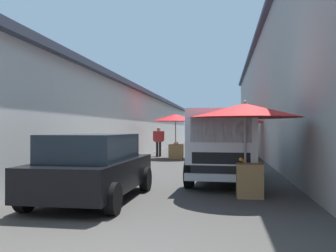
# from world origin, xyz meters

# --- Properties ---
(ground) EXTENTS (90.00, 90.00, 0.00)m
(ground) POSITION_xyz_m (13.50, 0.00, 0.00)
(ground) COLOR #3D3A38
(building_left_whitewash) EXTENTS (49.80, 7.50, 3.90)m
(building_left_whitewash) POSITION_xyz_m (15.75, 6.83, 1.96)
(building_left_whitewash) COLOR silver
(building_left_whitewash) RESTS_ON ground
(building_right_concrete) EXTENTS (49.80, 7.50, 6.92)m
(building_right_concrete) POSITION_xyz_m (15.75, -6.83, 3.47)
(building_right_concrete) COLOR gray
(building_right_concrete) RESTS_ON ground
(fruit_stall_mid_lane) EXTENTS (2.63, 2.63, 2.42)m
(fruit_stall_mid_lane) POSITION_xyz_m (15.92, -2.24, 1.91)
(fruit_stall_mid_lane) COLOR #9E9EA3
(fruit_stall_mid_lane) RESTS_ON ground
(fruit_stall_near_left) EXTENTS (2.17, 2.17, 2.27)m
(fruit_stall_near_left) POSITION_xyz_m (19.97, -1.80, 1.70)
(fruit_stall_near_left) COLOR #9E9EA3
(fruit_stall_near_left) RESTS_ON ground
(fruit_stall_near_right) EXTENTS (2.62, 2.62, 2.24)m
(fruit_stall_near_right) POSITION_xyz_m (5.25, -1.89, 1.75)
(fruit_stall_near_right) COLOR #9E9EA3
(fruit_stall_near_right) RESTS_ON ground
(fruit_stall_far_left) EXTENTS (2.45, 2.45, 2.44)m
(fruit_stall_far_left) POSITION_xyz_m (15.91, 1.17, 1.90)
(fruit_stall_far_left) COLOR #9E9EA3
(fruit_stall_far_left) RESTS_ON ground
(hatchback_car) EXTENTS (3.93, 1.96, 1.45)m
(hatchback_car) POSITION_xyz_m (4.22, 1.44, 0.74)
(hatchback_car) COLOR black
(hatchback_car) RESTS_ON ground
(delivery_truck) EXTENTS (5.00, 2.15, 2.08)m
(delivery_truck) POSITION_xyz_m (6.89, -1.38, 1.04)
(delivery_truck) COLOR black
(delivery_truck) RESTS_ON ground
(vendor_by_crates) EXTENTS (0.58, 0.43, 1.68)m
(vendor_by_crates) POSITION_xyz_m (17.70, -0.96, 0.98)
(vendor_by_crates) COLOR navy
(vendor_by_crates) RESTS_ON ground
(vendor_in_shade) EXTENTS (0.23, 0.66, 1.68)m
(vendor_in_shade) POSITION_xyz_m (17.33, 2.35, 0.98)
(vendor_in_shade) COLOR #232328
(vendor_in_shade) RESTS_ON ground
(parked_scooter) EXTENTS (1.67, 0.54, 1.14)m
(parked_scooter) POSITION_xyz_m (7.21, 1.93, 0.45)
(parked_scooter) COLOR black
(parked_scooter) RESTS_ON ground
(plastic_stool) EXTENTS (0.30, 0.30, 0.43)m
(plastic_stool) POSITION_xyz_m (13.18, 2.72, 0.33)
(plastic_stool) COLOR red
(plastic_stool) RESTS_ON ground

